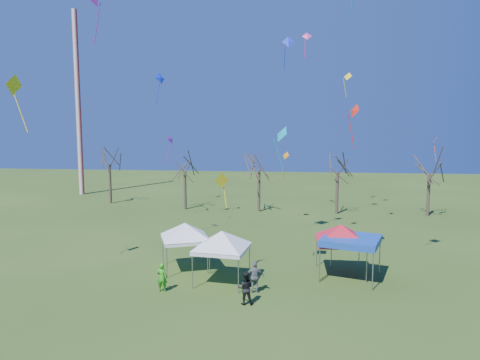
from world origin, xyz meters
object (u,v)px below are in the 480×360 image
at_px(tent_white_west, 185,226).
at_px(person_dark, 245,288).
at_px(tent_blue, 351,241).
at_px(person_green, 162,277).
at_px(tree_2, 259,154).
at_px(tree_0, 109,150).
at_px(tree_1, 185,158).
at_px(tent_white_mid, 222,234).
at_px(person_grey, 255,277).
at_px(tree_4, 430,158).
at_px(radio_mast, 78,104).
at_px(tent_red, 341,228).
at_px(tree_3, 338,157).

bearing_deg(tent_white_west, person_dark, -48.70).
height_order(tent_blue, person_green, tent_blue).
bearing_deg(person_green, tent_blue, -166.01).
bearing_deg(tree_2, tree_0, 170.76).
height_order(tree_1, tent_blue, tree_1).
height_order(tent_white_mid, person_grey, tent_white_mid).
bearing_deg(tent_white_west, tree_2, 81.28).
distance_m(tent_blue, person_green, 11.31).
relative_size(tent_white_west, person_dark, 2.16).
bearing_deg(person_dark, tree_2, -90.55).
bearing_deg(tree_0, person_dark, -55.11).
distance_m(tree_4, person_green, 32.32).
xyz_separation_m(radio_mast, tree_0, (7.15, -6.62, -6.01)).
relative_size(tree_4, tent_white_mid, 1.95).
relative_size(tree_0, tree_2, 1.03).
relative_size(tent_blue, person_dark, 2.38).
bearing_deg(tent_white_mid, tree_0, 125.41).
distance_m(tent_white_west, person_grey, 6.22).
relative_size(tree_1, person_green, 4.71).
distance_m(tree_4, tent_white_west, 29.04).
relative_size(tent_white_mid, tent_red, 0.98).
bearing_deg(tree_1, person_dark, -69.24).
distance_m(tent_white_mid, tent_red, 7.45).
bearing_deg(tree_2, person_green, -98.14).
bearing_deg(tree_2, tent_white_west, -98.72).
distance_m(person_grey, person_dark, 1.67).
height_order(radio_mast, tent_white_mid, radio_mast).
xyz_separation_m(tree_0, tent_blue, (25.68, -23.77, -4.15)).
distance_m(tree_1, tent_white_mid, 24.27).
bearing_deg(radio_mast, person_grey, -50.73).
xyz_separation_m(tree_4, tent_white_mid, (-18.10, -22.08, -3.16)).
bearing_deg(tree_3, tent_red, -95.00).
height_order(tent_white_mid, tent_red, tent_red).
relative_size(tree_0, person_dark, 4.95).
bearing_deg(person_green, tree_0, -65.06).
xyz_separation_m(tree_1, tree_2, (8.40, -0.27, 0.50)).
height_order(tent_white_west, person_dark, tent_white_west).
distance_m(tree_4, tent_white_mid, 28.72).
height_order(person_green, person_dark, person_dark).
height_order(tree_4, person_dark, tree_4).
xyz_separation_m(tent_white_mid, tent_blue, (7.58, 1.69, -0.56)).
distance_m(radio_mast, tree_1, 20.72).
xyz_separation_m(tree_0, tent_red, (25.16, -23.06, -3.55)).
height_order(tree_3, tree_4, tree_3).
height_order(tree_4, tent_red, tree_4).
bearing_deg(person_dark, tent_red, -138.46).
height_order(tree_3, tent_red, tree_3).
bearing_deg(tree_3, tree_4, -0.26).
height_order(tree_2, tree_4, tree_2).
bearing_deg(person_grey, person_dark, 68.10).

